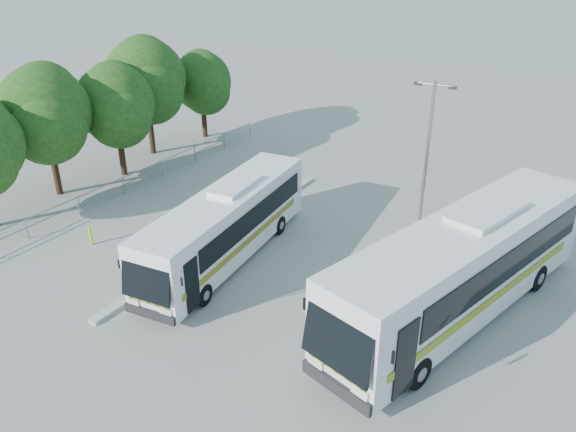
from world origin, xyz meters
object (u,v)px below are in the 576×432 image
Objects in this scene: coach_adjacent at (463,266)px; bollard at (91,236)px; tree_far_b at (45,112)px; tree_far_d at (146,79)px; coach_main at (226,224)px; lamppost at (427,155)px; tree_far_c at (116,104)px; tree_far_e at (202,82)px.

coach_adjacent reaches higher than bollard.
tree_far_d is (-0.30, 7.60, 0.25)m from tree_far_b.
coach_main is 9.24m from lamppost.
tree_far_c is at bearing -174.17° from coach_adjacent.
coach_adjacent is at bearing 12.14° from bollard.
tree_far_e is 16.54m from bollard.
tree_far_b is at bearing 170.25° from coach_main.
coach_adjacent is at bearing 0.65° from coach_main.
tree_far_d is at bearing -98.63° from tree_far_e.
lamppost is (-3.28, 5.11, 2.00)m from coach_adjacent.
tree_far_c is 17.60m from lamppost.
tree_far_e is 0.81× the size of lamppost.
tree_far_d is (-1.19, 3.70, 0.56)m from tree_far_c.
tree_far_b is at bearing 152.87° from bollard.
tree_far_c is 0.48× the size of coach_adjacent.
tree_far_e is 19.24m from lamppost.
bollard is at bearing -146.52° from lamppost.
tree_far_e is at bearing 81.37° from tree_far_d.
lamppost reaches higher than coach_main.
tree_far_b reaches higher than coach_adjacent.
tree_far_b is 21.85m from coach_adjacent.
tree_far_d is at bearing 139.77° from coach_main.
tree_far_b is 12.39m from coach_main.
coach_adjacent is at bearing -18.35° from tree_far_d.
tree_far_d is at bearing 120.54° from bollard.
lamppost is (17.53, 1.51, -0.23)m from tree_far_c.
coach_main is 0.81× the size of coach_adjacent.
tree_far_c is at bearing -72.17° from tree_far_d.
tree_far_b is 0.51× the size of coach_adjacent.
coach_main is (12.02, -0.81, -2.92)m from tree_far_b.
coach_adjacent is (20.81, -3.60, -2.23)m from tree_far_c.
tree_far_c is 9.45m from bollard.
tree_far_c is at bearing 126.22° from bollard.
tree_far_d is at bearing 92.23° from tree_far_b.
tree_far_b reaches higher than coach_main.
tree_far_b is 7.81× the size of bollard.
tree_far_d is 1.00× the size of lamppost.
tree_far_c is (0.89, 3.90, -0.31)m from tree_far_b.
lamppost is (6.41, 6.22, 2.38)m from coach_main.
coach_adjacent is at bearing -9.81° from tree_far_c.
tree_far_c is 7.28× the size of bollard.
coach_main is at bearing -34.33° from tree_far_d.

